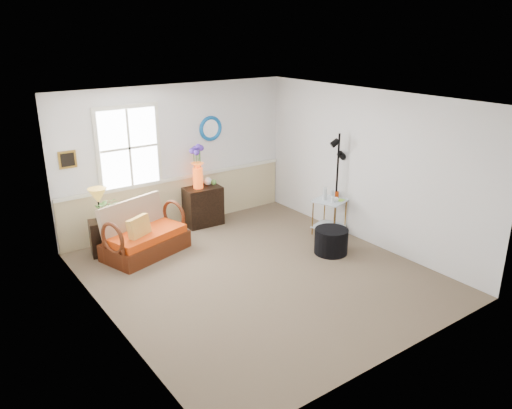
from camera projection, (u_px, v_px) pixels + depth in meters
floor at (259, 274)px, 7.51m from camera, size 4.50×5.00×0.01m
ceiling at (259, 100)px, 6.64m from camera, size 4.50×5.00×0.01m
walls at (259, 192)px, 7.08m from camera, size 4.51×5.01×2.60m
wainscot at (180, 202)px, 9.26m from camera, size 4.46×0.02×0.90m
chair_rail at (179, 178)px, 9.09m from camera, size 4.46×0.04×0.06m
window at (129, 148)px, 8.37m from camera, size 1.14×0.06×1.44m
picture at (67, 160)px, 7.83m from camera, size 0.28×0.03×0.28m
mirror at (210, 128)px, 9.21m from camera, size 0.47×0.07×0.47m
loveseat at (145, 229)px, 8.05m from camera, size 1.49×1.11×0.87m
throw_pillow at (140, 230)px, 7.85m from camera, size 0.43×0.29×0.43m
lamp_stand at (101, 238)px, 8.08m from camera, size 0.38×0.38×0.58m
table_lamp at (99, 205)px, 7.92m from camera, size 0.39×0.39×0.54m
potted_plant at (107, 212)px, 7.95m from camera, size 0.44×0.47×0.31m
cabinet at (203, 206)px, 9.31m from camera, size 0.71×0.48×0.73m
flower_vase at (198, 167)px, 9.03m from camera, size 0.24×0.24×0.79m
side_table at (329, 217)px, 8.89m from camera, size 0.63×0.63×0.64m
tabletop_items at (332, 193)px, 8.78m from camera, size 0.46×0.46×0.22m
floor_lamp at (337, 184)px, 8.78m from camera, size 0.34×0.34×1.81m
ottoman at (331, 241)px, 8.16m from camera, size 0.63×0.63×0.42m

